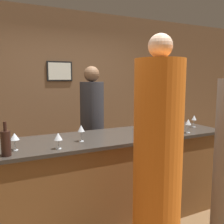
{
  "coord_description": "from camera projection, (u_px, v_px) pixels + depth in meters",
  "views": [
    {
      "loc": [
        -1.26,
        -2.43,
        1.62
      ],
      "look_at": [
        0.0,
        0.1,
        1.24
      ],
      "focal_mm": 40.0,
      "sensor_mm": 36.0,
      "label": 1
    }
  ],
  "objects": [
    {
      "name": "wine_glass_5",
      "position": [
        194.0,
        118.0,
        3.24
      ],
      "size": [
        0.06,
        0.06,
        0.16
      ],
      "color": "silver",
      "rests_on": "bar_counter"
    },
    {
      "name": "bar_counter",
      "position": [
        116.0,
        177.0,
        2.86
      ],
      "size": [
        2.65,
        0.77,
        0.99
      ],
      "color": "brown",
      "rests_on": "ground_plane"
    },
    {
      "name": "guest_1",
      "position": [
        157.0,
        166.0,
        2.04
      ],
      "size": [
        0.4,
        0.4,
        1.97
      ],
      "color": "orange",
      "rests_on": "ground_plane"
    },
    {
      "name": "wine_glass_0",
      "position": [
        188.0,
        122.0,
        2.9
      ],
      "size": [
        0.07,
        0.07,
        0.16
      ],
      "color": "silver",
      "rests_on": "bar_counter"
    },
    {
      "name": "wine_glass_3",
      "position": [
        15.0,
        137.0,
        2.19
      ],
      "size": [
        0.08,
        0.08,
        0.16
      ],
      "color": "silver",
      "rests_on": "bar_counter"
    },
    {
      "name": "back_wall",
      "position": [
        67.0,
        91.0,
        4.42
      ],
      "size": [
        8.0,
        0.08,
        2.8
      ],
      "color": "brown",
      "rests_on": "ground_plane"
    },
    {
      "name": "wine_bottle_0",
      "position": [
        149.0,
        119.0,
        3.25
      ],
      "size": [
        0.07,
        0.07,
        0.29
      ],
      "color": "black",
      "rests_on": "bar_counter"
    },
    {
      "name": "bartender",
      "position": [
        92.0,
        136.0,
        3.46
      ],
      "size": [
        0.33,
        0.33,
        1.79
      ],
      "rotation": [
        0.0,
        0.0,
        3.14
      ],
      "color": "#2D2D33",
      "rests_on": "ground_plane"
    },
    {
      "name": "wine_bottle_1",
      "position": [
        6.0,
        143.0,
        2.03
      ],
      "size": [
        0.08,
        0.08,
        0.29
      ],
      "color": "black",
      "rests_on": "bar_counter"
    },
    {
      "name": "wine_glass_2",
      "position": [
        58.0,
        137.0,
        2.23
      ],
      "size": [
        0.08,
        0.08,
        0.15
      ],
      "color": "silver",
      "rests_on": "bar_counter"
    },
    {
      "name": "wine_glass_1",
      "position": [
        164.0,
        126.0,
        2.79
      ],
      "size": [
        0.06,
        0.06,
        0.15
      ],
      "color": "silver",
      "rests_on": "bar_counter"
    },
    {
      "name": "ground_plane",
      "position": [
        116.0,
        218.0,
        2.93
      ],
      "size": [
        14.0,
        14.0,
        0.0
      ],
      "primitive_type": "plane",
      "color": "brown"
    },
    {
      "name": "wine_glass_4",
      "position": [
        81.0,
        129.0,
        2.5
      ],
      "size": [
        0.07,
        0.07,
        0.17
      ],
      "color": "silver",
      "rests_on": "bar_counter"
    }
  ]
}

